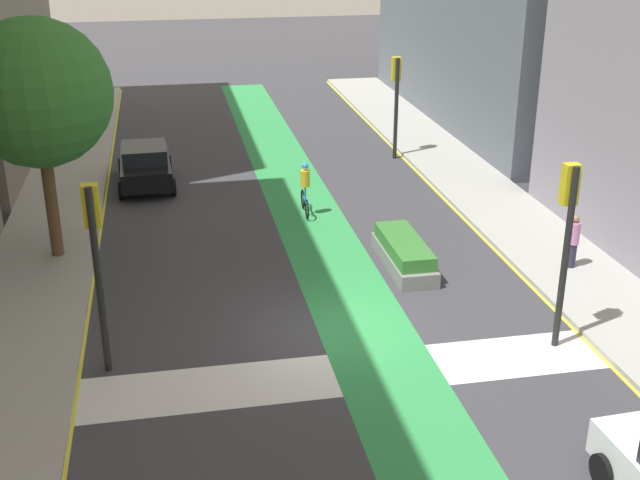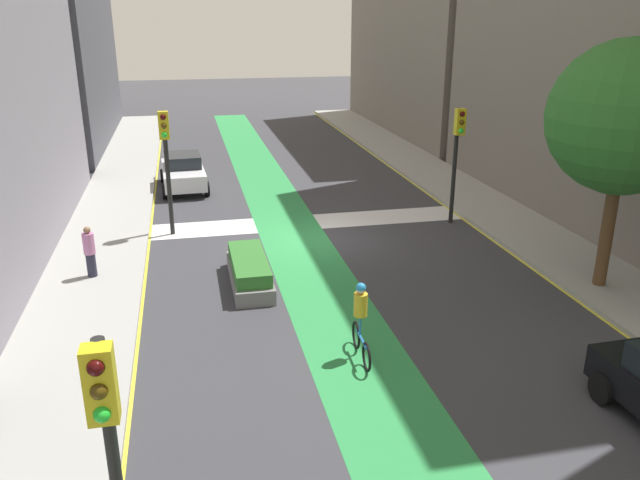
{
  "view_description": "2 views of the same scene",
  "coord_description": "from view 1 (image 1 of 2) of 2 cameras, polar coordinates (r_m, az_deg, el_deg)",
  "views": [
    {
      "loc": [
        -3.66,
        -17.49,
        9.83
      ],
      "look_at": [
        0.27,
        2.76,
        1.31
      ],
      "focal_mm": 45.93,
      "sensor_mm": 36.0,
      "label": 1
    },
    {
      "loc": [
        4.49,
        20.82,
        7.61
      ],
      "look_at": [
        0.94,
        4.34,
        1.56
      ],
      "focal_mm": 35.51,
      "sensor_mm": 36.0,
      "label": 2
    }
  ],
  "objects": [
    {
      "name": "ground_plane",
      "position": [
        20.39,
        0.75,
        -6.38
      ],
      "size": [
        120.0,
        120.0,
        0.0
      ],
      "primitive_type": "plane",
      "color": "#38383D"
    },
    {
      "name": "curb_stripe_right",
      "position": [
        22.27,
        16.1,
        -4.71
      ],
      "size": [
        0.16,
        60.0,
        0.01
      ],
      "primitive_type": "cube",
      "color": "yellow",
      "rests_on": "ground_plane"
    },
    {
      "name": "sidewalk_left",
      "position": [
        20.39,
        -20.57,
        -7.73
      ],
      "size": [
        3.0,
        60.0,
        0.15
      ],
      "primitive_type": "cube",
      "color": "#9E9E99",
      "rests_on": "ground_plane"
    },
    {
      "name": "cyclist_in_lane",
      "position": [
        27.58,
        -1.05,
        3.69
      ],
      "size": [
        0.32,
        1.73,
        1.86
      ],
      "color": "black",
      "rests_on": "ground_plane"
    },
    {
      "name": "pedestrian_sidewalk_right_a",
      "position": [
        24.31,
        17.2,
        -0.07
      ],
      "size": [
        0.34,
        0.34,
        1.57
      ],
      "color": "#262638",
      "rests_on": "sidewalk_right"
    },
    {
      "name": "bike_lane_paint",
      "position": [
        20.57,
        3.17,
        -6.14
      ],
      "size": [
        2.4,
        60.0,
        0.01
      ],
      "primitive_type": "cube",
      "color": "#2D8C47",
      "rests_on": "ground_plane"
    },
    {
      "name": "sidewalk_right",
      "position": [
        22.93,
        19.49,
        -4.14
      ],
      "size": [
        3.0,
        60.0,
        0.15
      ],
      "primitive_type": "cube",
      "color": "#9E9E99",
      "rests_on": "ground_plane"
    },
    {
      "name": "traffic_signal_far_right",
      "position": [
        33.73,
        5.32,
        10.49
      ],
      "size": [
        0.35,
        0.52,
        4.14
      ],
      "color": "black",
      "rests_on": "ground_plane"
    },
    {
      "name": "traffic_signal_near_right",
      "position": [
        19.4,
        16.84,
        1.22
      ],
      "size": [
        0.35,
        0.52,
        4.47
      ],
      "color": "black",
      "rests_on": "ground_plane"
    },
    {
      "name": "curb_stripe_left",
      "position": [
        20.2,
        -16.32,
        -7.68
      ],
      "size": [
        0.16,
        60.0,
        0.01
      ],
      "primitive_type": "cube",
      "color": "yellow",
      "rests_on": "ground_plane"
    },
    {
      "name": "car_black_left_far",
      "position": [
        31.31,
        -12.08,
        5.17
      ],
      "size": [
        2.13,
        4.25,
        1.57
      ],
      "color": "black",
      "rests_on": "ground_plane"
    },
    {
      "name": "crosswalk_band",
      "position": [
        18.71,
        2.0,
        -9.27
      ],
      "size": [
        12.0,
        1.8,
        0.01
      ],
      "primitive_type": "cube",
      "color": "silver",
      "rests_on": "ground_plane"
    },
    {
      "name": "traffic_signal_near_left",
      "position": [
        18.19,
        -15.41,
        -0.24
      ],
      "size": [
        0.35,
        0.52,
        4.38
      ],
      "color": "black",
      "rests_on": "ground_plane"
    },
    {
      "name": "street_tree_near",
      "position": [
        24.18,
        -19.11,
        9.61
      ],
      "size": [
        4.16,
        4.16,
        6.92
      ],
      "color": "brown",
      "rests_on": "sidewalk_left"
    },
    {
      "name": "median_planter",
      "position": [
        23.87,
        5.87,
        -0.95
      ],
      "size": [
        1.11,
        3.37,
        0.85
      ],
      "color": "slate",
      "rests_on": "ground_plane"
    }
  ]
}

